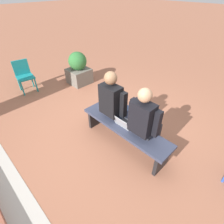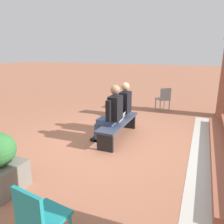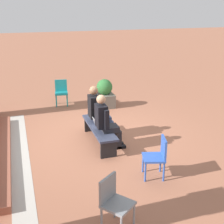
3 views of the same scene
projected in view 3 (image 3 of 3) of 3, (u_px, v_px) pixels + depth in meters
The scene contains 10 objects.
ground_plane at pixel (99, 137), 8.09m from camera, with size 60.00×60.00×0.00m, color #9E6047.
concrete_strip at pixel (20, 153), 7.21m from camera, with size 5.25×0.40×0.01m, color #B7B2A8.
bench at pixel (99, 130), 7.63m from camera, with size 1.80×0.44×0.45m.
person_student at pixel (106, 121), 7.20m from camera, with size 0.54×0.69×1.35m.
person_adult at pixel (98, 111), 7.81m from camera, with size 0.56×0.71×1.38m.
laptop at pixel (98, 124), 7.59m from camera, with size 0.32×0.29×0.21m.
plastic_chair_foreground at pixel (61, 91), 10.46m from camera, with size 0.47×0.47×0.84m.
plastic_chair_by_pillar at pixel (158, 155), 6.11m from camera, with size 0.52×0.52×0.84m.
plastic_chair_near_bench_right at pixel (114, 200), 4.73m from camera, with size 0.59×0.59×0.84m.
planter at pixel (105, 94), 10.24m from camera, with size 0.60×0.60×0.94m.
Camera 3 is at (-7.16, 1.90, 3.32)m, focal length 50.00 mm.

